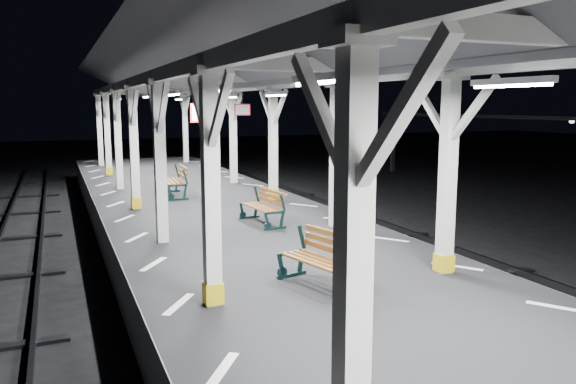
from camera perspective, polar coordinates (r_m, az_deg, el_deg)
platform at (r=7.50m, az=12.53°, el=-17.56°), size 6.00×50.00×1.00m
hazard_stripes_left at (r=6.31m, az=-6.79°, el=-17.61°), size 1.00×48.00×0.01m
hazard_stripes_right at (r=8.86m, az=25.97°, el=-10.54°), size 1.00×48.00×0.01m
canopy at (r=6.76m, az=13.81°, el=14.95°), size 5.40×49.00×4.65m
bench_mid at (r=8.73m, az=3.90°, el=-6.80°), size 0.95×1.68×0.86m
bench_far at (r=13.39m, az=-2.38°, el=-1.39°), size 0.69×1.54×0.81m
bench_extra at (r=17.75m, az=-11.22°, el=1.19°), size 0.74×1.76×0.93m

